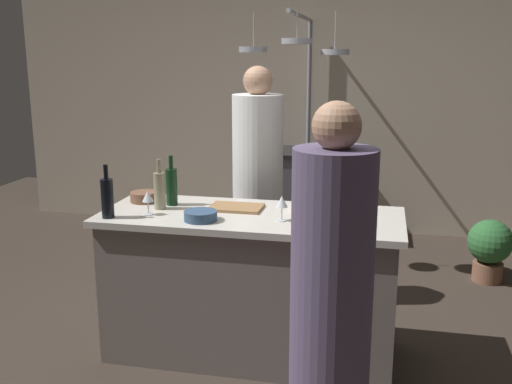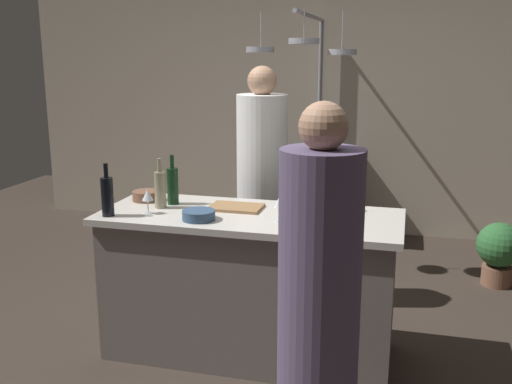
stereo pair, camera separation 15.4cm
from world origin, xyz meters
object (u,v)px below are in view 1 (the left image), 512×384
Objects in this scene: pepper_mill at (336,193)px; wine_glass_by_chef at (282,203)px; potted_plant at (490,246)px; wine_bottle_white at (160,190)px; cutting_board at (236,207)px; bar_stool_right at (326,354)px; chef at (258,195)px; wine_bottle_red at (172,186)px; stove_range at (304,194)px; mixing_bowl_wooden at (144,197)px; mixing_bowl_ceramic at (307,203)px; guest_right at (331,310)px; wine_glass_near_left_guest at (328,205)px; wine_glass_near_right_guest at (148,197)px; mixing_bowl_blue at (201,216)px; wine_bottle_dark at (107,197)px.

pepper_mill reaches higher than wine_glass_by_chef.
wine_bottle_white is at bearing -144.75° from potted_plant.
cutting_board is at bearing -140.12° from potted_plant.
chef is at bearing 114.25° from bar_stool_right.
wine_bottle_red reaches higher than potted_plant.
wine_bottle_white is at bearing -103.11° from stove_range.
bar_stool_right is 3.83× the size of mixing_bowl_wooden.
guest_right is at bearing -77.48° from mixing_bowl_ceramic.
chef is 0.76m from cutting_board.
wine_bottle_white reaches higher than wine_glass_near_left_guest.
bar_stool_right is 2.46m from potted_plant.
guest_right is 9.32× the size of mixing_bowl_wooden.
mixing_bowl_ceramic is at bearing 67.59° from wine_glass_by_chef.
wine_bottle_white is 1.93× the size of mixing_bowl_ceramic.
wine_glass_near_left_guest reaches higher than mixing_bowl_ceramic.
wine_glass_near_right_guest is (-0.02, -0.14, -0.01)m from wine_bottle_white.
wine_glass_near_left_guest reaches higher than mixing_bowl_blue.
wine_glass_by_chef is 0.47m from mixing_bowl_blue.
pepper_mill is 1.44× the size of wine_glass_by_chef.
wine_bottle_red is (-1.02, -0.09, 0.02)m from pepper_mill.
mixing_bowl_wooden is (-1.22, -0.05, -0.07)m from pepper_mill.
wine_glass_near_left_guest reaches higher than stove_range.
bar_stool_right is 0.87m from wine_glass_by_chef.
wine_glass_near_right_guest is 0.77× the size of mixing_bowl_blue.
wine_bottle_dark is at bearing -125.95° from wine_bottle_red.
wine_bottle_white reaches higher than wine_glass_near_right_guest.
wine_bottle_white is (-0.57, -2.45, 0.57)m from stove_range.
mixing_bowl_ceramic is at bearing 1.04° from mixing_bowl_wooden.
chef is at bearing 59.03° from wine_bottle_dark.
guest_right is 3.18× the size of potted_plant.
guest_right is 5.33× the size of wine_bottle_white.
wine_glass_near_left_guest is at bearing -94.53° from pepper_mill.
guest_right is 11.33× the size of wine_glass_by_chef.
wine_glass_near_left_guest and wine_glass_by_chef have the same top height.
guest_right reaches higher than mixing_bowl_blue.
wine_glass_near_right_guest is at bearing -142.63° from potted_plant.
wine_glass_near_left_guest is at bearing -11.37° from mixing_bowl_wooden.
wine_glass_near_left_guest is at bearing 96.41° from bar_stool_right.
stove_range is 4.67× the size of mixing_bowl_blue.
chef is at bearing 122.59° from wine_glass_near_left_guest.
wine_glass_by_chef is at bearing -130.81° from potted_plant.
potted_plant is 1.64× the size of wine_bottle_red.
pepper_mill is 1.02m from wine_bottle_red.
wine_glass_by_chef is 0.30m from mixing_bowl_ceramic.
chef is 5.46× the size of cutting_board.
bar_stool_right is 2.12× the size of cutting_board.
wine_glass_near_right_guest is at bearing -161.26° from mixing_bowl_ceramic.
bar_stool_right is 1.10m from cutting_board.
pepper_mill is 1.44× the size of wine_glass_near_left_guest.
pepper_mill is at bearing 5.07° from wine_bottle_red.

